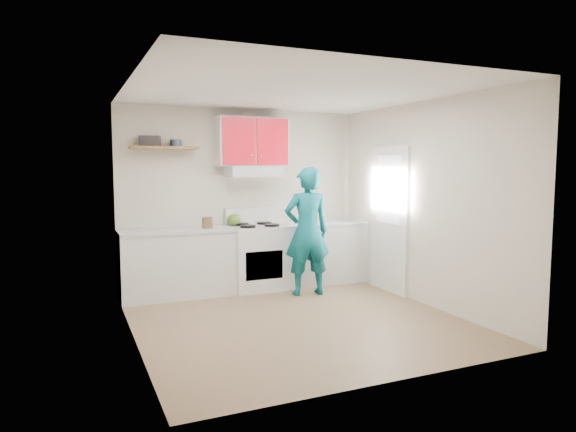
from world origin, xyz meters
name	(u,v)px	position (x,y,z in m)	size (l,w,h in m)	color
floor	(295,319)	(0.00, 0.00, 0.00)	(3.80, 3.80, 0.00)	brown
ceiling	(295,92)	(0.00, 0.00, 2.60)	(3.60, 3.80, 0.04)	white
back_wall	(242,198)	(0.00, 1.90, 1.30)	(3.60, 0.04, 2.60)	beige
front_wall	(394,225)	(0.00, -1.90, 1.30)	(3.60, 0.04, 2.60)	beige
left_wall	(131,214)	(-1.80, 0.00, 1.30)	(0.04, 3.80, 2.60)	beige
right_wall	(423,203)	(1.80, 0.00, 1.30)	(0.04, 3.80, 2.60)	beige
door	(389,219)	(1.78, 0.70, 1.02)	(0.05, 0.85, 2.05)	white
door_glass	(388,189)	(1.75, 0.70, 1.45)	(0.01, 0.55, 0.95)	white
counter_left	(177,264)	(-1.04, 1.60, 0.45)	(1.52, 0.60, 0.90)	silver
counter_right	(320,253)	(1.14, 1.60, 0.45)	(1.32, 0.60, 0.90)	silver
stove	(256,257)	(0.10, 1.57, 0.46)	(0.76, 0.65, 0.92)	white
range_hood	(253,172)	(0.10, 1.68, 1.70)	(0.76, 0.44, 0.15)	silver
upper_cabinets	(252,142)	(0.10, 1.73, 2.12)	(1.02, 0.33, 0.70)	red
shelf	(164,148)	(-1.15, 1.75, 2.02)	(0.90, 0.30, 0.04)	brown
books	(150,141)	(-1.33, 1.78, 2.11)	(0.27, 0.19, 0.14)	#393235
tin	(176,143)	(-0.99, 1.78, 2.09)	(0.16, 0.16, 0.10)	#333D4C
kettle	(234,220)	(-0.19, 1.72, 1.00)	(0.20, 0.20, 0.17)	#476F1F
crock	(207,223)	(-0.62, 1.57, 0.99)	(0.14, 0.14, 0.17)	brown
cutting_board	(310,224)	(0.96, 1.60, 0.91)	(0.30, 0.22, 0.02)	olive
silicone_mat	(342,222)	(1.56, 1.65, 0.90)	(0.26, 0.22, 0.01)	red
person	(307,231)	(0.62, 0.98, 0.88)	(0.64, 0.42, 1.76)	#0B5A65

